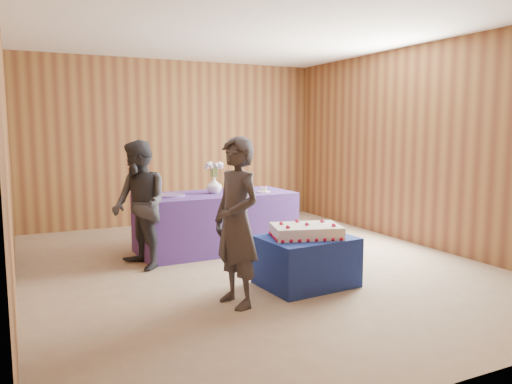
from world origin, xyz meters
TOP-DOWN VIEW (x-y plane):
  - ground at (0.00, 0.00)m, footprint 6.00×6.00m
  - room_shell at (0.00, 0.00)m, footprint 5.04×6.04m
  - cake_table at (0.17, -0.89)m, footprint 0.95×0.76m
  - serving_table at (-0.12, 0.88)m, footprint 2.02×0.94m
  - sheet_cake at (0.16, -0.90)m, footprint 0.80×0.65m
  - vase at (-0.13, 0.91)m, footprint 0.23×0.23m
  - flower_spray at (-0.13, 0.91)m, footprint 0.24×0.25m
  - platter at (-0.73, 0.91)m, footprint 0.45×0.45m
  - plate at (0.50, 0.73)m, footprint 0.20×0.20m
  - cake_slice at (0.50, 0.72)m, footprint 0.09×0.09m
  - knife at (0.59, 0.62)m, footprint 0.26×0.07m
  - guest_left at (-0.70, -1.11)m, footprint 0.47×0.62m
  - guest_right at (-1.20, 0.46)m, footprint 0.70×0.82m

SIDE VIEW (x-z plane):
  - ground at x=0.00m, z-range 0.00..0.00m
  - cake_table at x=0.17m, z-range 0.00..0.50m
  - serving_table at x=-0.12m, z-range 0.00..0.75m
  - sheet_cake at x=0.16m, z-range 0.48..0.64m
  - guest_right at x=-1.20m, z-range 0.00..1.46m
  - knife at x=0.59m, z-range 0.75..0.75m
  - plate at x=0.50m, z-range 0.75..0.76m
  - platter at x=-0.73m, z-range 0.75..0.77m
  - guest_left at x=-0.70m, z-range 0.00..1.52m
  - cake_slice at x=0.50m, z-range 0.75..0.83m
  - vase at x=-0.13m, z-range 0.75..0.96m
  - flower_spray at x=-0.13m, z-range 1.02..1.21m
  - room_shell at x=0.00m, z-range 0.44..3.16m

